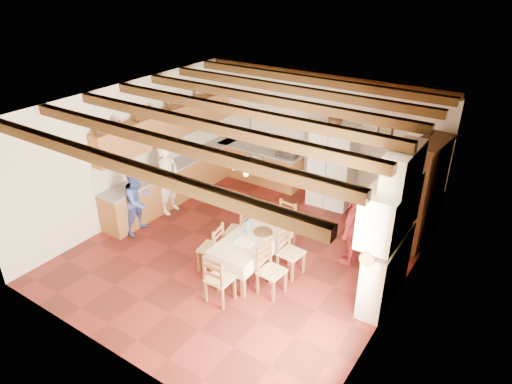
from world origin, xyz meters
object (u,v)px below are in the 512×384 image
Objects in this scene: chair_right_near at (272,271)px; microwave at (288,150)px; chair_left_far at (237,230)px; person_man at (168,179)px; person_woman_red at (354,227)px; chair_end_near at (220,278)px; chair_end_far at (283,225)px; hutch at (423,193)px; refrigerator at (333,165)px; dining_table at (251,241)px; chair_left_near at (211,247)px; chair_right_far at (291,252)px; person_woman_blue at (138,201)px.

microwave reaches higher than chair_right_near.
person_man reaches higher than chair_left_far.
person_woman_red reaches higher than chair_left_far.
chair_right_near is at bearing -133.95° from chair_end_near.
hutch is at bearing 42.75° from chair_end_far.
microwave is (-1.26, 0.07, 0.08)m from refrigerator.
dining_table is (-2.29, -2.73, -0.48)m from hutch.
refrigerator is at bearing 94.78° from chair_end_far.
hutch is 1.34× the size of person_man.
person_woman_red reaches higher than microwave.
chair_left_near is 1.00× the size of chair_right_far.
chair_left_far is 2.31m from person_man.
microwave reaches higher than chair_left_near.
person_woman_red is 2.92× the size of microwave.
chair_left_far is at bearing 148.20° from dining_table.
dining_table is at bearing -112.15° from person_man.
hutch is at bearing -120.80° from chair_end_near.
chair_end_near is (-0.04, -4.30, -0.49)m from refrigerator.
chair_right_far and chair_end_near have the same top height.
chair_right_far is 3.62m from microwave.
refrigerator is 2.02× the size of chair_end_near.
chair_right_far is at bearing -37.42° from person_woman_red.
chair_left_far is 1.52m from chair_end_near.
person_woman_red is at bearing 117.63° from chair_left_near.
dining_table is 1.05× the size of person_woman_red.
hutch is 4.41m from chair_end_near.
person_woman_blue is at bearing -69.77° from person_woman_red.
chair_left_near is 1.33m from chair_right_near.
chair_right_near and chair_end_near have the same top height.
dining_table is 1.05m from chair_end_far.
person_man is at bearing -129.59° from chair_left_near.
dining_table is 1.03m from chair_end_near.
person_woman_red is at bearing 41.13° from dining_table.
chair_right_near is 3.46m from person_woman_blue.
chair_end_far is at bearing 86.52° from dining_table.
dining_table is at bearing 120.42° from chair_right_far.
refrigerator is 2.02× the size of chair_left_far.
refrigerator reaches higher than chair_end_near.
chair_left_near is at bearing -111.27° from chair_end_far.
chair_left_far is 1.00× the size of chair_right_far.
person_man reaches higher than chair_left_near.
chair_left_far and chair_right_far have the same top height.
chair_right_near is at bearing -173.87° from chair_right_far.
chair_right_far is at bearing 106.82° from chair_left_near.
person_woman_blue is (-2.83, -1.20, 0.25)m from chair_end_far.
microwave reaches higher than chair_end_near.
chair_right_far is (0.68, 0.30, -0.15)m from dining_table.
person_woman_red is at bearing -20.47° from chair_right_near.
refrigerator is 2.44m from person_woman_red.
person_man reaches higher than chair_end_far.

